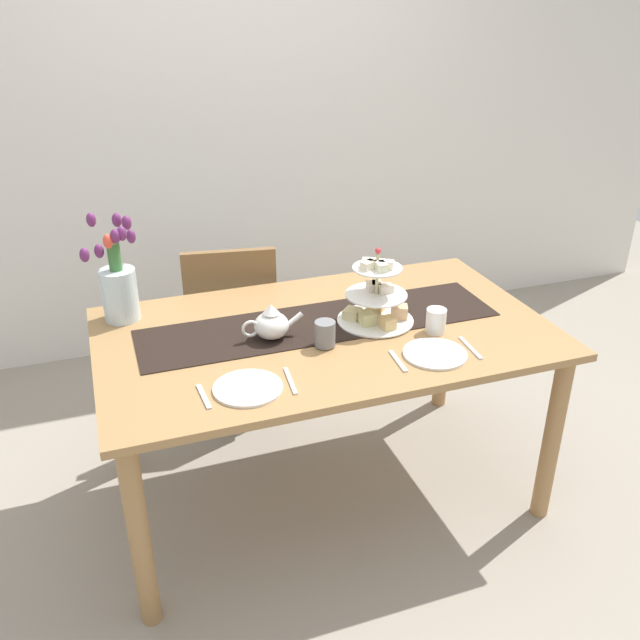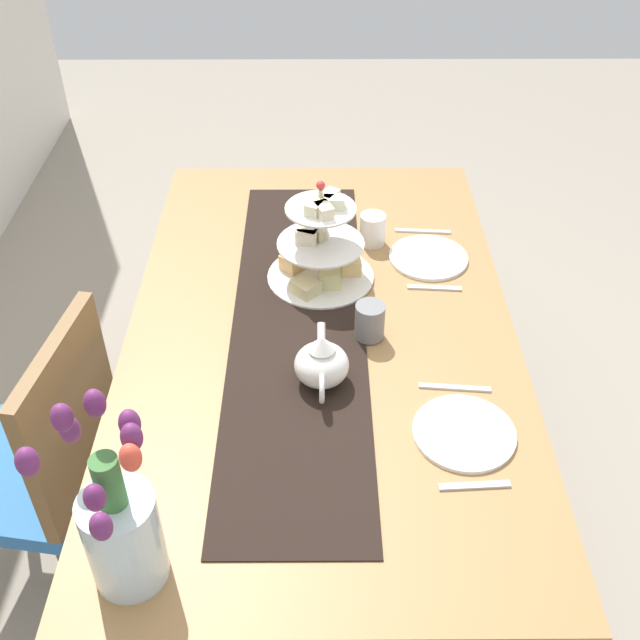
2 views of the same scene
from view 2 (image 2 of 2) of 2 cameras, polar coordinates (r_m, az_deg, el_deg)
The scene contains 15 objects.
ground_plane at distance 2.55m, azimuth 0.06°, elevation -13.95°, with size 8.00×8.00×0.00m, color gray.
dining_table at distance 2.05m, azimuth 0.08°, elevation -2.56°, with size 1.72×1.01×0.78m.
chair_left at distance 2.14m, azimuth -20.12°, elevation -9.81°, with size 0.48×0.48×0.91m.
table_runner at distance 1.98m, azimuth -1.63°, elevation -0.35°, with size 1.41×0.35×0.00m, color black.
tiered_cake_stand at distance 2.10m, azimuth -0.00°, elevation 5.22°, with size 0.30×0.30×0.30m.
teapot at distance 1.78m, azimuth 0.12°, elevation -3.28°, with size 0.24×0.13×0.14m.
tulip_vase at distance 1.42m, azimuth -14.79°, elevation -14.65°, with size 0.21×0.17×0.42m.
dinner_plate_left at distance 1.73m, azimuth 10.75°, elevation -8.30°, with size 0.23×0.23×0.01m, color white.
fork_left at distance 1.64m, azimuth 11.52°, elevation -12.07°, with size 0.02×0.15×0.01m, color silver.
knife_left at distance 1.83m, azimuth 10.07°, elevation -5.01°, with size 0.01×0.17×0.01m, color silver.
dinner_plate_right at distance 2.25m, azimuth 8.13°, elevation 4.67°, with size 0.23×0.23×0.01m, color white.
fork_right at distance 2.13m, azimuth 8.58°, elevation 2.41°, with size 0.02×0.15×0.01m, color silver.
knife_right at distance 2.37m, azimuth 7.72°, elevation 6.62°, with size 0.01×0.17×0.01m, color silver.
mug_grey at distance 1.92m, azimuth 3.76°, elevation -0.06°, with size 0.08×0.08×0.10m, color slate.
mug_white_text at distance 2.28m, azimuth 3.96°, elevation 6.80°, with size 0.08×0.08×0.10m, color white.
Camera 2 is at (-1.53, 0.01, 2.04)m, focal length 42.67 mm.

